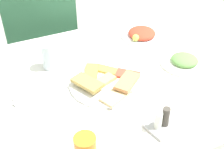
{
  "coord_description": "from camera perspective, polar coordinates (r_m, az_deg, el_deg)",
  "views": [
    {
      "loc": [
        -0.44,
        -0.9,
        1.51
      ],
      "look_at": [
        -0.02,
        -0.01,
        0.77
      ],
      "focal_mm": 48.3,
      "sensor_mm": 36.0,
      "label": 1
    }
  ],
  "objects": [
    {
      "name": "spoon",
      "position": [
        1.25,
        -14.79,
        -2.4
      ],
      "size": [
        0.18,
        0.09,
        0.0
      ],
      "primitive_type": "cube",
      "rotation": [
        0.0,
        0.0,
        0.43
      ],
      "color": "silver",
      "rests_on": "paper_napkin"
    },
    {
      "name": "drinking_glass",
      "position": [
        1.33,
        -11.77,
        3.41
      ],
      "size": [
        0.06,
        0.06,
        0.11
      ],
      "primitive_type": "cylinder",
      "color": "silver",
      "rests_on": "dining_table"
    },
    {
      "name": "fork",
      "position": [
        1.22,
        -14.4,
        -3.38
      ],
      "size": [
        0.19,
        0.09,
        0.0
      ],
      "primitive_type": "cube",
      "rotation": [
        0.0,
        0.0,
        0.38
      ],
      "color": "silver",
      "rests_on": "paper_napkin"
    },
    {
      "name": "salad_plate_rice",
      "position": [
        1.55,
        5.63,
        7.6
      ],
      "size": [
        0.21,
        0.21,
        0.04
      ],
      "color": "white",
      "rests_on": "dining_table"
    },
    {
      "name": "salad_plate_greens",
      "position": [
        1.38,
        13.54,
        2.47
      ],
      "size": [
        0.21,
        0.21,
        0.04
      ],
      "color": "white",
      "rests_on": "dining_table"
    },
    {
      "name": "condiment_caddy",
      "position": [
        1.05,
        9.29,
        -9.03
      ],
      "size": [
        0.11,
        0.11,
        0.09
      ],
      "color": "#B2B2B7",
      "rests_on": "dining_table"
    },
    {
      "name": "dining_chair",
      "position": [
        1.94,
        -12.19,
        5.05
      ],
      "size": [
        0.53,
        0.53,
        0.9
      ],
      "color": "#35704D",
      "rests_on": "ground_plane"
    },
    {
      "name": "dining_table",
      "position": [
        1.32,
        0.76,
        -3.26
      ],
      "size": [
        1.08,
        0.94,
        0.74
      ],
      "color": "white",
      "rests_on": "ground_plane"
    },
    {
      "name": "pide_platter",
      "position": [
        1.22,
        -1.11,
        -1.47
      ],
      "size": [
        0.3,
        0.3,
        0.04
      ],
      "color": "white",
      "rests_on": "dining_table"
    },
    {
      "name": "paper_napkin",
      "position": [
        1.24,
        -14.57,
        -3.03
      ],
      "size": [
        0.15,
        0.15,
        0.0
      ],
      "primitive_type": "cube",
      "rotation": [
        0.0,
        0.0,
        -0.11
      ],
      "color": "white",
      "rests_on": "dining_table"
    }
  ]
}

